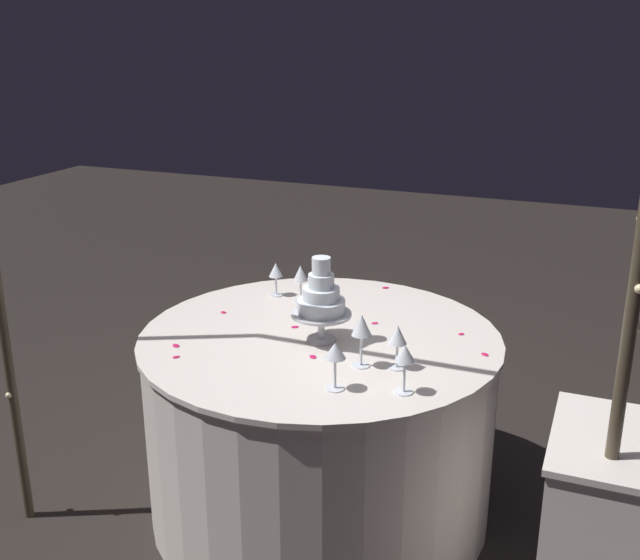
# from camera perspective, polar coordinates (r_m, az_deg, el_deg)

# --- Properties ---
(ground_plane) EXTENTS (12.00, 12.00, 0.00)m
(ground_plane) POSITION_cam_1_polar(r_m,az_deg,el_deg) (3.18, -0.00, -16.53)
(ground_plane) COLOR black
(decorative_arch) EXTENTS (2.13, 0.06, 2.15)m
(decorative_arch) POSITION_cam_1_polar(r_m,az_deg,el_deg) (2.19, -4.88, 7.52)
(decorative_arch) COLOR #473D2D
(decorative_arch) RESTS_ON ground
(main_table) EXTENTS (1.35, 1.35, 0.74)m
(main_table) POSITION_cam_1_polar(r_m,az_deg,el_deg) (2.98, -0.00, -10.70)
(main_table) COLOR silver
(main_table) RESTS_ON ground
(side_table) EXTENTS (0.48, 0.48, 0.74)m
(side_table) POSITION_cam_1_polar(r_m,az_deg,el_deg) (2.50, 21.91, -18.65)
(side_table) COLOR silver
(side_table) RESTS_ON ground
(tiered_cake) EXTENTS (0.22, 0.22, 0.32)m
(tiered_cake) POSITION_cam_1_polar(r_m,az_deg,el_deg) (2.71, 0.09, -1.49)
(tiered_cake) COLOR silver
(tiered_cake) RESTS_ON main_table
(wine_glass_0) EXTENTS (0.06, 0.06, 0.15)m
(wine_glass_0) POSITION_cam_1_polar(r_m,az_deg,el_deg) (2.52, 5.85, -4.26)
(wine_glass_0) COLOR silver
(wine_glass_0) RESTS_ON main_table
(wine_glass_1) EXTENTS (0.06, 0.06, 0.16)m
(wine_glass_1) POSITION_cam_1_polar(r_m,az_deg,el_deg) (3.12, -1.47, 0.38)
(wine_glass_1) COLOR silver
(wine_glass_1) RESTS_ON main_table
(wine_glass_2) EXTENTS (0.07, 0.07, 0.16)m
(wine_glass_2) POSITION_cam_1_polar(r_m,az_deg,el_deg) (2.37, 1.15, -5.53)
(wine_glass_2) COLOR silver
(wine_glass_2) RESTS_ON main_table
(wine_glass_3) EXTENTS (0.06, 0.06, 0.14)m
(wine_glass_3) POSITION_cam_1_polar(r_m,az_deg,el_deg) (3.20, -3.34, 0.62)
(wine_glass_3) COLOR silver
(wine_glass_3) RESTS_ON main_table
(wine_glass_4) EXTENTS (0.07, 0.07, 0.19)m
(wine_glass_4) POSITION_cam_1_polar(r_m,az_deg,el_deg) (2.52, 3.15, -3.55)
(wine_glass_4) COLOR silver
(wine_glass_4) RESTS_ON main_table
(wine_glass_5) EXTENTS (0.06, 0.06, 0.16)m
(wine_glass_5) POSITION_cam_1_polar(r_m,az_deg,el_deg) (2.36, 6.40, -5.71)
(wine_glass_5) COLOR silver
(wine_glass_5) RESTS_ON main_table
(rose_petal_0) EXTENTS (0.03, 0.03, 0.00)m
(rose_petal_0) POSITION_cam_1_polar(r_m,az_deg,el_deg) (3.06, -7.27, -2.42)
(rose_petal_0) COLOR #C61951
(rose_petal_0) RESTS_ON main_table
(rose_petal_1) EXTENTS (0.04, 0.04, 0.00)m
(rose_petal_1) POSITION_cam_1_polar(r_m,az_deg,el_deg) (2.89, -1.89, -3.54)
(rose_petal_1) COLOR #C61951
(rose_petal_1) RESTS_ON main_table
(rose_petal_2) EXTENTS (0.04, 0.04, 0.00)m
(rose_petal_2) POSITION_cam_1_polar(r_m,az_deg,el_deg) (2.77, -10.78, -4.87)
(rose_petal_2) COLOR #C61951
(rose_petal_2) RESTS_ON main_table
(rose_petal_3) EXTENTS (0.03, 0.03, 0.00)m
(rose_petal_3) POSITION_cam_1_polar(r_m,az_deg,el_deg) (2.87, 10.57, -4.01)
(rose_petal_3) COLOR #C61951
(rose_petal_3) RESTS_ON main_table
(rose_petal_4) EXTENTS (0.03, 0.02, 0.00)m
(rose_petal_4) POSITION_cam_1_polar(r_m,az_deg,el_deg) (2.93, 0.38, -3.18)
(rose_petal_4) COLOR #C61951
(rose_petal_4) RESTS_ON main_table
(rose_petal_5) EXTENTS (0.04, 0.04, 0.00)m
(rose_petal_5) POSITION_cam_1_polar(r_m,az_deg,el_deg) (3.33, 4.94, -0.58)
(rose_petal_5) COLOR #C61951
(rose_petal_5) RESTS_ON main_table
(rose_petal_6) EXTENTS (0.04, 0.04, 0.00)m
(rose_petal_6) POSITION_cam_1_polar(r_m,az_deg,el_deg) (2.71, 12.30, -5.48)
(rose_petal_6) COLOR #C61951
(rose_petal_6) RESTS_ON main_table
(rose_petal_7) EXTENTS (0.04, 0.04, 0.00)m
(rose_petal_7) POSITION_cam_1_polar(r_m,az_deg,el_deg) (2.63, -0.53, -5.79)
(rose_petal_7) COLOR #C61951
(rose_petal_7) RESTS_ON main_table
(rose_petal_8) EXTENTS (0.03, 0.03, 0.00)m
(rose_petal_8) POSITION_cam_1_polar(r_m,az_deg,el_deg) (2.68, -10.77, -5.70)
(rose_petal_8) COLOR #C61951
(rose_petal_8) RESTS_ON main_table
(rose_petal_9) EXTENTS (0.03, 0.03, 0.00)m
(rose_petal_9) POSITION_cam_1_polar(r_m,az_deg,el_deg) (2.93, 4.14, -3.25)
(rose_petal_9) COLOR #C61951
(rose_petal_9) RESTS_ON main_table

